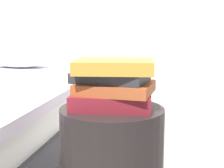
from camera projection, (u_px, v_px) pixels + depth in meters
name	position (u px, v px, depth m)	size (l,w,h in m)	color
book_maroon	(113.00, 101.00, 1.11)	(0.27, 0.17, 0.05)	maroon
book_rust	(115.00, 88.00, 1.11)	(0.25, 0.20, 0.04)	#994723
book_charcoal	(111.00, 77.00, 1.11)	(0.25, 0.16, 0.04)	#28282D
book_ochre	(114.00, 66.00, 1.09)	(0.26, 0.20, 0.04)	#B7842D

